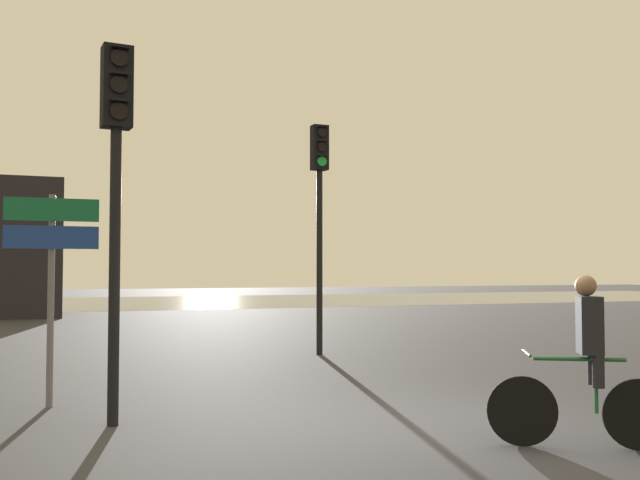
{
  "coord_description": "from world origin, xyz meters",
  "views": [
    {
      "loc": [
        -3.88,
        -6.72,
        1.66
      ],
      "look_at": [
        0.5,
        5.0,
        2.2
      ],
      "focal_mm": 40.0,
      "sensor_mm": 36.0,
      "label": 1
    }
  ],
  "objects_px": {
    "traffic_light_center": "(320,195)",
    "cyclist": "(586,360)",
    "traffic_light_near_left": "(116,159)",
    "direction_sign_post": "(51,260)"
  },
  "relations": [
    {
      "from": "traffic_light_near_left",
      "to": "direction_sign_post",
      "type": "height_order",
      "value": "traffic_light_near_left"
    },
    {
      "from": "traffic_light_center",
      "to": "direction_sign_post",
      "type": "relative_size",
      "value": 1.76
    },
    {
      "from": "traffic_light_near_left",
      "to": "direction_sign_post",
      "type": "distance_m",
      "value": 1.83
    },
    {
      "from": "cyclist",
      "to": "traffic_light_near_left",
      "type": "bearing_deg",
      "value": 87.39
    },
    {
      "from": "direction_sign_post",
      "to": "cyclist",
      "type": "distance_m",
      "value": 6.2
    },
    {
      "from": "traffic_light_center",
      "to": "cyclist",
      "type": "xyz_separation_m",
      "value": [
        -0.24,
        -7.82,
        -2.35
      ]
    },
    {
      "from": "traffic_light_center",
      "to": "cyclist",
      "type": "relative_size",
      "value": 2.82
    },
    {
      "from": "traffic_light_center",
      "to": "traffic_light_near_left",
      "type": "height_order",
      "value": "traffic_light_center"
    },
    {
      "from": "traffic_light_near_left",
      "to": "traffic_light_center",
      "type": "bearing_deg",
      "value": -135.15
    },
    {
      "from": "traffic_light_near_left",
      "to": "cyclist",
      "type": "relative_size",
      "value": 2.54
    }
  ]
}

